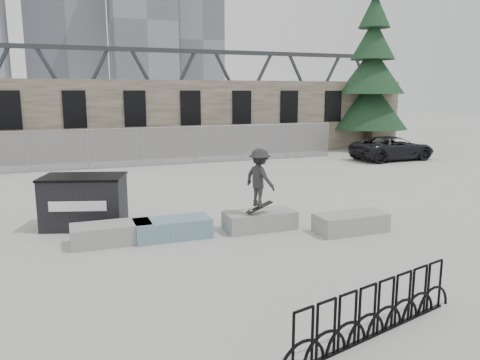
# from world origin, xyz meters

# --- Properties ---
(ground) EXTENTS (120.00, 120.00, 0.00)m
(ground) POSITION_xyz_m (0.00, 0.00, 0.00)
(ground) COLOR #B0B0AB
(ground) RESTS_ON ground
(stone_wall) EXTENTS (36.00, 2.58, 4.50)m
(stone_wall) POSITION_xyz_m (0.00, 16.24, 2.26)
(stone_wall) COLOR brown
(stone_wall) RESTS_ON ground
(chainlink_fence) EXTENTS (22.06, 0.06, 2.02)m
(chainlink_fence) POSITION_xyz_m (-0.00, 12.50, 1.04)
(chainlink_fence) COLOR gray
(chainlink_fence) RESTS_ON ground
(planter_far_left) EXTENTS (2.00, 0.90, 0.52)m
(planter_far_left) POSITION_xyz_m (-2.86, 0.11, 0.28)
(planter_far_left) COLOR #989895
(planter_far_left) RESTS_ON ground
(planter_center_left) EXTENTS (2.00, 0.90, 0.52)m
(planter_center_left) POSITION_xyz_m (-1.29, 0.02, 0.28)
(planter_center_left) COLOR teal
(planter_center_left) RESTS_ON ground
(planter_center_right) EXTENTS (2.00, 0.90, 0.52)m
(planter_center_right) POSITION_xyz_m (1.20, -0.09, 0.28)
(planter_center_right) COLOR #989895
(planter_center_right) RESTS_ON ground
(planter_offset) EXTENTS (2.00, 0.90, 0.52)m
(planter_offset) POSITION_xyz_m (3.47, -1.21, 0.28)
(planter_offset) COLOR #989895
(planter_offset) RESTS_ON ground
(dumpster) EXTENTS (2.58, 2.00, 1.49)m
(dumpster) POSITION_xyz_m (-3.41, 1.92, 0.75)
(dumpster) COLOR black
(dumpster) RESTS_ON ground
(bike_rack) EXTENTS (3.92, 1.07, 0.90)m
(bike_rack) POSITION_xyz_m (0.62, -6.16, 0.44)
(bike_rack) COLOR black
(bike_rack) RESTS_ON ground
(spruce_tree) EXTENTS (4.92, 4.92, 11.50)m
(spruce_tree) POSITION_xyz_m (15.46, 14.64, 4.69)
(spruce_tree) COLOR #38281E
(spruce_tree) RESTS_ON ground
(skyline_towers) EXTENTS (58.00, 28.00, 48.00)m
(skyline_towers) POSITION_xyz_m (-1.01, 93.81, 20.79)
(skyline_towers) COLOR slate
(skyline_towers) RESTS_ON ground
(truss_bridge) EXTENTS (70.00, 3.00, 9.80)m
(truss_bridge) POSITION_xyz_m (10.00, 55.00, 4.13)
(truss_bridge) COLOR #2D3033
(truss_bridge) RESTS_ON ground
(suv) EXTENTS (4.98, 2.46, 1.36)m
(suv) POSITION_xyz_m (13.67, 9.89, 0.68)
(suv) COLOR black
(suv) RESTS_ON ground
(skateboarder) EXTENTS (0.92, 1.18, 1.77)m
(skateboarder) POSITION_xyz_m (1.10, -0.29, 1.52)
(skateboarder) COLOR #262628
(skateboarder) RESTS_ON ground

